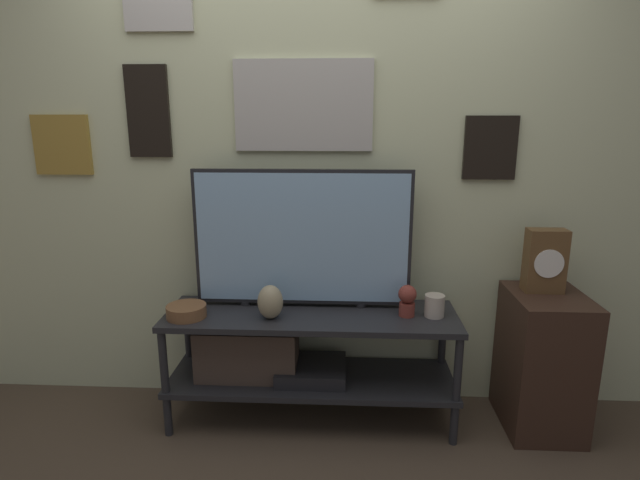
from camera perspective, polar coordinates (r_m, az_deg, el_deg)
ground_plane at (r=2.64m, az=-1.39°, el=-22.62°), size 12.00×12.00×0.00m
wall_back at (r=2.67m, az=-0.73°, el=9.29°), size 6.40×0.08×2.70m
media_console at (r=2.68m, az=-3.96°, el=-12.62°), size 1.49×0.45×0.60m
television at (r=2.56m, az=-2.04°, el=0.22°), size 1.12×0.05×0.72m
vase_wide_bowl at (r=2.61m, az=-15.02°, el=-7.86°), size 0.20×0.20×0.06m
vase_urn_stoneware at (r=2.50m, az=-5.70°, el=-7.05°), size 0.13×0.12×0.17m
candle_jar at (r=2.59m, az=12.95°, el=-7.33°), size 0.10×0.10×0.11m
decorative_bust at (r=2.55m, az=9.94°, el=-6.71°), size 0.09×0.09×0.16m
side_table at (r=2.86m, az=24.04°, el=-12.55°), size 0.36×0.45×0.72m
mantel_clock at (r=2.72m, az=24.32°, el=-2.18°), size 0.19×0.11×0.32m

